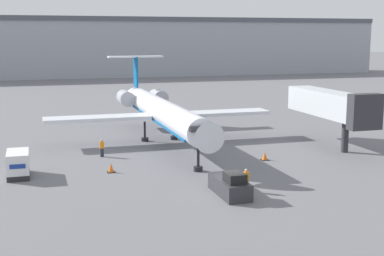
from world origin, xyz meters
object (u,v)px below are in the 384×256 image
object	(u,v)px
pushback_tug	(230,185)
worker_by_wing	(102,148)
traffic_cone_left	(111,168)
worker_near_tug	(246,180)
airplane_main	(160,110)
luggage_cart	(18,164)
jet_bridge	(331,105)
traffic_cone_right	(265,156)

from	to	relation	value
pushback_tug	worker_by_wing	world-z (taller)	pushback_tug
worker_by_wing	traffic_cone_left	distance (m)	6.27
pushback_tug	worker_near_tug	size ratio (longest dim) A/B	2.67
airplane_main	luggage_cart	world-z (taller)	airplane_main
luggage_cart	jet_bridge	size ratio (longest dim) A/B	0.26
pushback_tug	luggage_cart	world-z (taller)	luggage_cart
airplane_main	traffic_cone_right	bearing A→B (deg)	-58.14
pushback_tug	traffic_cone_left	distance (m)	11.71
worker_near_tug	traffic_cone_right	bearing A→B (deg)	58.12
airplane_main	pushback_tug	bearing A→B (deg)	-89.58
worker_by_wing	jet_bridge	size ratio (longest dim) A/B	0.13
airplane_main	pushback_tug	world-z (taller)	airplane_main
airplane_main	traffic_cone_left	bearing A→B (deg)	-120.81
worker_near_tug	jet_bridge	distance (m)	19.81
worker_near_tug	luggage_cart	bearing A→B (deg)	150.08
traffic_cone_left	worker_near_tug	bearing A→B (deg)	-44.26
luggage_cart	traffic_cone_right	bearing A→B (deg)	-0.95
worker_by_wing	luggage_cart	bearing A→B (deg)	-144.31
jet_bridge	luggage_cart	bearing A→B (deg)	-173.91
luggage_cart	traffic_cone_left	world-z (taller)	luggage_cart
luggage_cart	worker_near_tug	world-z (taller)	luggage_cart
worker_by_wing	traffic_cone_right	world-z (taller)	worker_by_wing
luggage_cart	traffic_cone_left	xyz separation A→B (m)	(7.54, -0.81, -0.67)
worker_near_tug	jet_bridge	xyz separation A→B (m)	(14.74, 12.75, 3.54)
airplane_main	worker_by_wing	xyz separation A→B (m)	(-7.20, -5.87, -2.58)
luggage_cart	traffic_cone_right	size ratio (longest dim) A/B	4.76
worker_by_wing	airplane_main	bearing A→B (deg)	39.21
airplane_main	jet_bridge	world-z (taller)	airplane_main
traffic_cone_left	traffic_cone_right	xyz separation A→B (m)	(14.48, 0.45, -0.02)
worker_near_tug	traffic_cone_right	xyz separation A→B (m)	(5.64, 9.07, -0.55)
worker_near_tug	worker_by_wing	world-z (taller)	worker_near_tug
luggage_cart	worker_by_wing	bearing A→B (deg)	35.69
airplane_main	worker_by_wing	world-z (taller)	airplane_main
airplane_main	traffic_cone_right	size ratio (longest dim) A/B	42.26
pushback_tug	worker_by_wing	distance (m)	17.01
worker_near_tug	traffic_cone_left	distance (m)	12.36
pushback_tug	luggage_cart	distance (m)	17.91
worker_by_wing	traffic_cone_left	bearing A→B (deg)	-90.27
traffic_cone_right	jet_bridge	xyz separation A→B (m)	(9.10, 3.69, 4.09)
luggage_cart	worker_by_wing	size ratio (longest dim) A/B	2.10
worker_by_wing	worker_near_tug	bearing A→B (deg)	-59.34
airplane_main	traffic_cone_right	world-z (taller)	airplane_main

